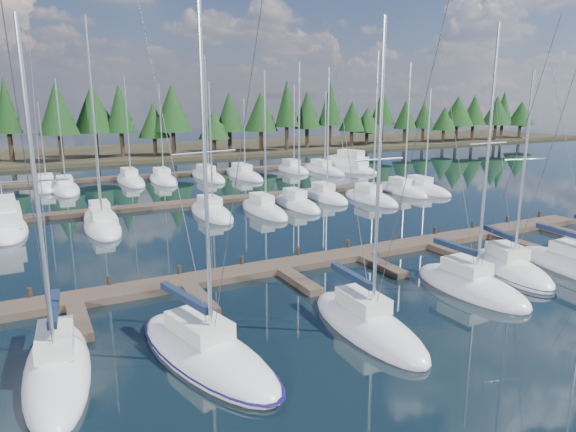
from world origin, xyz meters
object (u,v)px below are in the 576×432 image
motor_yacht_left (6,226)px  front_sailboat_2 (367,324)px  main_dock (361,256)px  front_sailboat_4 (509,269)px  front_sailboat_1 (206,352)px  motor_yacht_right (348,167)px  front_sailboat_0 (57,368)px  front_sailboat_3 (470,285)px

motor_yacht_left → front_sailboat_2: bearing=-61.2°
main_dock → front_sailboat_4: (6.51, -6.51, 0.08)m
front_sailboat_1 → motor_yacht_right: size_ratio=1.47×
main_dock → front_sailboat_4: 9.20m
front_sailboat_0 → front_sailboat_3: 21.35m
front_sailboat_0 → motor_yacht_right: 59.15m
motor_yacht_left → front_sailboat_1: bearing=-73.9°
main_dock → front_sailboat_0: bearing=-160.7°
motor_yacht_left → front_sailboat_0: bearing=-85.1°
front_sailboat_1 → motor_yacht_left: size_ratio=1.63×
front_sailboat_2 → front_sailboat_4: bearing=11.3°
main_dock → front_sailboat_0: front_sailboat_0 is taller
front_sailboat_2 → front_sailboat_4: front_sailboat_2 is taller
front_sailboat_3 → motor_yacht_left: 35.48m
front_sailboat_0 → front_sailboat_4: bearing=0.5°
front_sailboat_0 → main_dock: bearing=19.3°
front_sailboat_1 → motor_yacht_left: front_sailboat_1 is taller
front_sailboat_3 → motor_yacht_right: (20.33, 42.81, 0.25)m
main_dock → front_sailboat_2: bearing=-123.8°
front_sailboat_4 → motor_yacht_left: (-27.92, 25.52, 0.24)m
front_sailboat_0 → front_sailboat_2: (13.17, -2.28, 0.00)m
front_sailboat_4 → front_sailboat_0: bearing=-179.5°
front_sailboat_4 → front_sailboat_3: bearing=-166.6°
front_sailboat_4 → motor_yacht_right: (15.94, 41.77, 0.27)m
front_sailboat_1 → motor_yacht_left: bearing=106.1°
main_dock → front_sailboat_3: (2.11, -7.55, 0.10)m
main_dock → front_sailboat_1: 15.84m
main_dock → front_sailboat_1: (-13.61, -8.11, 0.08)m
front_sailboat_4 → main_dock: bearing=135.0°
main_dock → motor_yacht_right: (22.45, 35.26, 0.35)m
main_dock → front_sailboat_0: 20.36m
front_sailboat_0 → front_sailboat_3: (21.33, -0.82, 0.00)m
front_sailboat_4 → motor_yacht_right: front_sailboat_4 is taller
main_dock → front_sailboat_1: bearing=-149.2°
front_sailboat_0 → motor_yacht_right: size_ratio=1.33×
front_sailboat_0 → motor_yacht_right: (41.67, 41.99, 0.25)m
front_sailboat_2 → motor_yacht_right: bearing=57.2°
front_sailboat_4 → motor_yacht_right: 44.71m
front_sailboat_3 → front_sailboat_1: bearing=-178.0°
motor_yacht_left → motor_yacht_right: (43.86, 16.25, 0.03)m
front_sailboat_4 → motor_yacht_right: size_ratio=1.21×
front_sailboat_0 → front_sailboat_1: 5.77m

